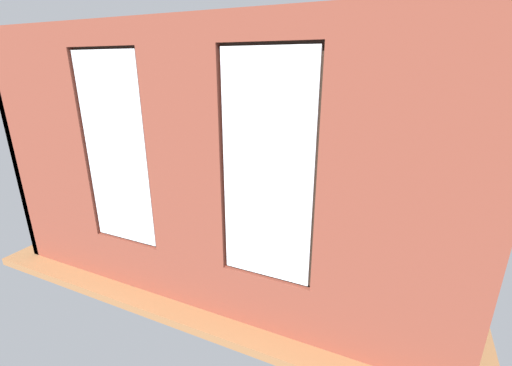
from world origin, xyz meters
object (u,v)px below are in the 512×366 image
potted_plant_corner_near_left (417,182)px  potted_plant_mid_room_small (318,201)px  media_console (167,184)px  papasan_chair (300,181)px  cup_ceramic (255,189)px  potted_plant_by_left_couch (381,202)px  potted_plant_near_tv (155,198)px  candle_jar (238,190)px  couch_left (400,248)px  potted_plant_corner_far_left (415,277)px  couch_by_window (210,250)px  coffee_table (262,197)px  remote_silver (265,197)px  potted_plant_foreground_right (212,154)px  table_plant_small (262,189)px  tv_flatscreen (164,153)px  potted_plant_between_couches (313,249)px  remote_black (286,195)px  potted_plant_beside_window_right (115,204)px

potted_plant_corner_near_left → potted_plant_mid_room_small: size_ratio=1.78×
media_console → papasan_chair: (-2.69, -0.95, 0.16)m
cup_ceramic → potted_plant_mid_room_small: bearing=-169.8°
cup_ceramic → media_console: 2.05m
potted_plant_by_left_couch → potted_plant_near_tv: (3.78, 1.63, 0.05)m
candle_jar → potted_plant_corner_near_left: size_ratio=0.11×
couch_left → potted_plant_corner_far_left: 1.30m
couch_by_window → cup_ceramic: size_ratio=19.32×
potted_plant_by_left_couch → potted_plant_corner_far_left: 2.81m
couch_by_window → coffee_table: 2.09m
potted_plant_near_tv → candle_jar: bearing=-142.2°
cup_ceramic → remote_silver: cup_ceramic is taller
couch_left → potted_plant_foreground_right: 4.99m
media_console → potted_plant_corner_near_left: size_ratio=1.31×
table_plant_small → remote_silver: (-0.12, 0.12, -0.11)m
tv_flatscreen → potted_plant_between_couches: (-3.78, 2.00, -0.32)m
potted_plant_corner_far_left → potted_plant_foreground_right: size_ratio=1.25×
remote_silver → potted_plant_corner_near_left: 2.95m
couch_by_window → coffee_table: (0.13, -2.09, 0.03)m
potted_plant_corner_near_left → potted_plant_foreground_right: size_ratio=0.86×
couch_left → couch_by_window: bearing=-66.4°
candle_jar → remote_silver: 0.58m
coffee_table → potted_plant_corner_near_left: size_ratio=1.78×
cup_ceramic → remote_black: 0.62m
candle_jar → potted_plant_corner_far_left: bearing=146.6°
potted_plant_corner_far_left → potted_plant_foreground_right: bearing=-37.4°
tv_flatscreen → potted_plant_by_left_couch: size_ratio=2.02×
potted_plant_by_left_couch → potted_plant_foreground_right: potted_plant_foreground_right is taller
potted_plant_corner_far_left → remote_silver: bearing=-39.0°
cup_ceramic → media_console: size_ratio=0.09×
couch_by_window → couch_left: same height
couch_left → potted_plant_by_left_couch: 1.55m
remote_black → coffee_table: bearing=-172.0°
papasan_chair → potted_plant_by_left_couch: size_ratio=2.04×
table_plant_small → coffee_table: bearing=116.6°
potted_plant_by_left_couch → papasan_chair: bearing=-11.5°
couch_left → candle_jar: couch_left is taller
couch_by_window → potted_plant_foreground_right: bearing=-58.9°
coffee_table → tv_flatscreen: bearing=1.2°
potted_plant_beside_window_right → potted_plant_corner_far_left: 4.09m
couch_left → potted_plant_beside_window_right: (3.93, 1.26, 0.45)m
potted_plant_mid_room_small → papasan_chair: bearing=-46.6°
candle_jar → potted_plant_between_couches: (-2.01, 1.93, 0.22)m
remote_silver → remote_black: 0.40m
tv_flatscreen → potted_plant_corner_near_left: size_ratio=1.34×
table_plant_small → potted_plant_beside_window_right: size_ratio=0.17×
remote_black → potted_plant_beside_window_right: (1.86, 2.33, 0.36)m
papasan_chair → potted_plant_by_left_couch: papasan_chair is taller
couch_by_window → potted_plant_corner_near_left: (-2.52, -3.48, 0.26)m
papasan_chair → potted_plant_corner_near_left: potted_plant_corner_near_left is taller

